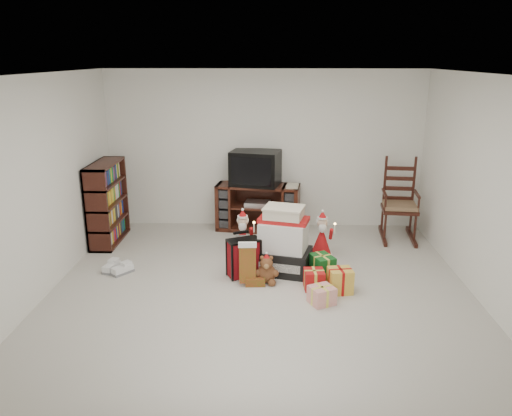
# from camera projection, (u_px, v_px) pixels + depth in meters

# --- Properties ---
(room) EXTENTS (5.01, 5.01, 2.51)m
(room) POSITION_uv_depth(u_px,v_px,m) (261.00, 190.00, 5.54)
(room) COLOR beige
(room) RESTS_ON ground
(tv_stand) EXTENTS (1.35, 0.64, 0.74)m
(tv_stand) POSITION_uv_depth(u_px,v_px,m) (258.00, 207.00, 7.94)
(tv_stand) COLOR #441E13
(tv_stand) RESTS_ON floor
(bookshelf) EXTENTS (0.33, 0.99, 1.21)m
(bookshelf) POSITION_uv_depth(u_px,v_px,m) (107.00, 204.00, 7.37)
(bookshelf) COLOR #3B1610
(bookshelf) RESTS_ON floor
(rocking_chair) EXTENTS (0.59, 0.89, 1.28)m
(rocking_chair) POSITION_uv_depth(u_px,v_px,m) (398.00, 210.00, 7.60)
(rocking_chair) COLOR #3B1610
(rocking_chair) RESTS_ON floor
(gift_pile) EXTENTS (0.78, 0.65, 0.86)m
(gift_pile) POSITION_uv_depth(u_px,v_px,m) (283.00, 244.00, 6.37)
(gift_pile) COLOR black
(gift_pile) RESTS_ON floor
(red_suitcase) EXTENTS (0.43, 0.34, 0.58)m
(red_suitcase) POSITION_uv_depth(u_px,v_px,m) (244.00, 258.00, 6.27)
(red_suitcase) COLOR maroon
(red_suitcase) RESTS_ON floor
(stocking) EXTENTS (0.26, 0.13, 0.55)m
(stocking) POSITION_uv_depth(u_px,v_px,m) (248.00, 264.00, 6.02)
(stocking) COLOR #0E730C
(stocking) RESTS_ON floor
(teddy_bear) EXTENTS (0.23, 0.21, 0.35)m
(teddy_bear) POSITION_uv_depth(u_px,v_px,m) (266.00, 271.00, 6.12)
(teddy_bear) COLOR brown
(teddy_bear) RESTS_ON floor
(santa_figurine) EXTENTS (0.32, 0.31, 0.66)m
(santa_figurine) POSITION_uv_depth(u_px,v_px,m) (322.00, 239.00, 6.90)
(santa_figurine) COLOR #AF1215
(santa_figurine) RESTS_ON floor
(mrs_claus_figurine) EXTENTS (0.33, 0.31, 0.67)m
(mrs_claus_figurine) POSITION_uv_depth(u_px,v_px,m) (243.00, 238.00, 6.93)
(mrs_claus_figurine) COLOR #AF1215
(mrs_claus_figurine) RESTS_ON floor
(sneaker_pair) EXTENTS (0.42, 0.31, 0.10)m
(sneaker_pair) POSITION_uv_depth(u_px,v_px,m) (117.00, 268.00, 6.44)
(sneaker_pair) COLOR white
(sneaker_pair) RESTS_ON floor
(gift_cluster) EXTENTS (0.59, 0.91, 0.28)m
(gift_cluster) POSITION_uv_depth(u_px,v_px,m) (321.00, 278.00, 5.95)
(gift_cluster) COLOR #AC1314
(gift_cluster) RESTS_ON floor
(crt_television) EXTENTS (0.83, 0.68, 0.54)m
(crt_television) POSITION_uv_depth(u_px,v_px,m) (255.00, 168.00, 7.76)
(crt_television) COLOR black
(crt_television) RESTS_ON tv_stand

